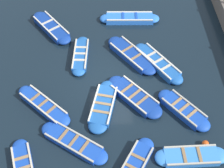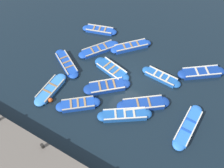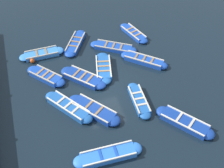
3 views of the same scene
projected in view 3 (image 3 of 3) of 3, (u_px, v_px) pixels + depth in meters
ground_plane at (105, 88)px, 21.05m from camera, size 120.00×120.00×0.00m
boat_near_quay at (139, 100)px, 20.04m from camera, size 0.93×3.26×0.38m
boat_outer_right at (108, 155)px, 17.11m from camera, size 3.93×0.99×0.42m
boat_centre at (46, 76)px, 21.62m from camera, size 2.67×2.98×0.42m
boat_mid_row at (75, 43)px, 24.35m from camera, size 2.45×3.42×0.36m
boat_far_corner at (185, 122)px, 18.71m from camera, size 2.98×3.53×0.44m
boat_drifting at (144, 60)px, 22.83m from camera, size 3.16×2.96×0.41m
boat_inner_gap at (42, 54)px, 23.40m from camera, size 3.36×0.99×0.36m
boat_stern_in at (94, 110)px, 19.42m from camera, size 3.08×3.58×0.43m
boat_end_of_row at (103, 68)px, 22.25m from camera, size 1.70×3.52×0.40m
boat_alongside at (113, 47)px, 23.97m from camera, size 3.51×2.68×0.36m
boat_outer_left at (83, 78)px, 21.51m from camera, size 3.10×3.29×0.41m
boat_bow_out at (134, 33)px, 25.30m from camera, size 1.66×3.25×0.35m
boat_tucked at (68, 107)px, 19.58m from camera, size 2.80×3.58×0.45m
buoy_orange_near at (32, 61)px, 22.81m from camera, size 0.34×0.34×0.34m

